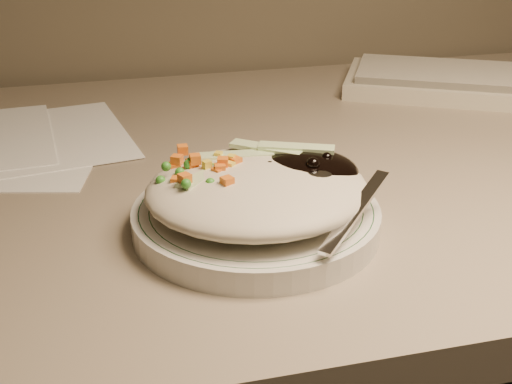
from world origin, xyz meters
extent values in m
cube|color=#80715C|center=(0.00, 1.38, 0.72)|extent=(1.40, 0.70, 0.04)
cylinder|color=silver|center=(-0.08, 1.22, 0.75)|extent=(0.22, 0.22, 0.02)
torus|color=#144723|center=(-0.08, 1.22, 0.76)|extent=(0.20, 0.20, 0.00)
torus|color=#144723|center=(-0.08, 1.22, 0.76)|extent=(0.19, 0.19, 0.00)
ellipsoid|color=#BFB59B|center=(-0.08, 1.22, 0.78)|extent=(0.19, 0.18, 0.04)
ellipsoid|color=black|center=(-0.03, 1.23, 0.79)|extent=(0.10, 0.09, 0.03)
ellipsoid|color=orange|center=(-0.12, 1.24, 0.78)|extent=(0.08, 0.08, 0.02)
sphere|color=black|center=(-0.06, 1.23, 0.79)|extent=(0.01, 0.01, 0.01)
sphere|color=black|center=(-0.03, 1.24, 0.79)|extent=(0.01, 0.01, 0.01)
sphere|color=black|center=(-0.01, 1.23, 0.80)|extent=(0.01, 0.01, 0.01)
sphere|color=black|center=(-0.02, 1.24, 0.79)|extent=(0.01, 0.01, 0.01)
sphere|color=black|center=(-0.03, 1.22, 0.80)|extent=(0.01, 0.01, 0.01)
sphere|color=black|center=(-0.04, 1.23, 0.79)|extent=(0.01, 0.01, 0.01)
sphere|color=black|center=(-0.02, 1.24, 0.79)|extent=(0.01, 0.01, 0.01)
cube|color=orange|center=(-0.12, 1.25, 0.80)|extent=(0.01, 0.01, 0.01)
cube|color=orange|center=(-0.11, 1.22, 0.79)|extent=(0.01, 0.01, 0.01)
cube|color=orange|center=(-0.14, 1.26, 0.80)|extent=(0.01, 0.01, 0.01)
cube|color=orange|center=(-0.10, 1.23, 0.80)|extent=(0.01, 0.01, 0.01)
cube|color=orange|center=(-0.11, 1.23, 0.80)|extent=(0.01, 0.01, 0.01)
cube|color=orange|center=(-0.14, 1.26, 0.79)|extent=(0.01, 0.01, 0.01)
cube|color=orange|center=(-0.13, 1.25, 0.80)|extent=(0.01, 0.01, 0.01)
cube|color=orange|center=(-0.11, 1.23, 0.80)|extent=(0.01, 0.01, 0.01)
cube|color=orange|center=(-0.09, 1.24, 0.80)|extent=(0.01, 0.01, 0.01)
cube|color=orange|center=(-0.13, 1.27, 0.80)|extent=(0.01, 0.01, 0.01)
cube|color=orange|center=(-0.14, 1.21, 0.80)|extent=(0.01, 0.01, 0.01)
cube|color=orange|center=(-0.11, 1.20, 0.80)|extent=(0.01, 0.01, 0.01)
cube|color=orange|center=(-0.14, 1.23, 0.79)|extent=(0.01, 0.01, 0.01)
cube|color=orange|center=(-0.14, 1.26, 0.79)|extent=(0.01, 0.01, 0.01)
sphere|color=#388C28|center=(-0.11, 1.24, 0.80)|extent=(0.01, 0.01, 0.01)
sphere|color=#388C28|center=(-0.14, 1.20, 0.80)|extent=(0.01, 0.01, 0.01)
sphere|color=#388C28|center=(-0.14, 1.24, 0.80)|extent=(0.01, 0.01, 0.01)
sphere|color=#388C28|center=(-0.15, 1.24, 0.80)|extent=(0.01, 0.01, 0.01)
sphere|color=#388C28|center=(-0.11, 1.24, 0.79)|extent=(0.01, 0.01, 0.01)
sphere|color=#388C28|center=(-0.10, 1.21, 0.79)|extent=(0.01, 0.01, 0.01)
sphere|color=#388C28|center=(-0.12, 1.23, 0.79)|extent=(0.01, 0.01, 0.01)
sphere|color=#388C28|center=(-0.13, 1.22, 0.79)|extent=(0.01, 0.01, 0.01)
sphere|color=#388C28|center=(-0.16, 1.23, 0.79)|extent=(0.01, 0.01, 0.01)
sphere|color=#388C28|center=(-0.13, 1.25, 0.80)|extent=(0.01, 0.01, 0.01)
sphere|color=#388C28|center=(-0.13, 1.25, 0.80)|extent=(0.01, 0.01, 0.01)
sphere|color=#388C28|center=(-0.14, 1.22, 0.79)|extent=(0.01, 0.01, 0.01)
sphere|color=#388C28|center=(-0.12, 1.21, 0.80)|extent=(0.01, 0.01, 0.01)
sphere|color=#388C28|center=(-0.09, 1.26, 0.79)|extent=(0.01, 0.01, 0.01)
cube|color=yellow|center=(-0.11, 1.24, 0.79)|extent=(0.01, 0.01, 0.01)
cube|color=yellow|center=(-0.10, 1.23, 0.80)|extent=(0.01, 0.01, 0.01)
cube|color=yellow|center=(-0.12, 1.25, 0.79)|extent=(0.01, 0.01, 0.01)
cube|color=yellow|center=(-0.12, 1.24, 0.80)|extent=(0.01, 0.01, 0.01)
cube|color=yellow|center=(-0.12, 1.23, 0.79)|extent=(0.01, 0.01, 0.01)
cube|color=yellow|center=(-0.09, 1.24, 0.80)|extent=(0.01, 0.01, 0.01)
cube|color=yellow|center=(-0.10, 1.26, 0.80)|extent=(0.01, 0.01, 0.01)
cube|color=yellow|center=(-0.11, 1.23, 0.79)|extent=(0.01, 0.01, 0.01)
cube|color=#B2D18C|center=(-0.09, 1.26, 0.80)|extent=(0.07, 0.02, 0.00)
cube|color=#B2D18C|center=(-0.06, 1.26, 0.80)|extent=(0.06, 0.05, 0.00)
cube|color=#B2D18C|center=(-0.12, 1.23, 0.80)|extent=(0.06, 0.05, 0.00)
cube|color=#B2D18C|center=(-0.03, 1.25, 0.80)|extent=(0.07, 0.04, 0.00)
ellipsoid|color=silver|center=(-0.03, 1.21, 0.79)|extent=(0.06, 0.06, 0.01)
cube|color=silver|center=(-0.01, 1.16, 0.78)|extent=(0.09, 0.09, 0.03)
cube|color=beige|center=(0.35, 1.52, 0.75)|extent=(0.46, 0.34, 0.02)
cube|color=beige|center=(0.35, 1.52, 0.77)|extent=(0.42, 0.30, 0.01)
camera|label=1|loc=(-0.21, 0.69, 1.04)|focal=50.00mm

